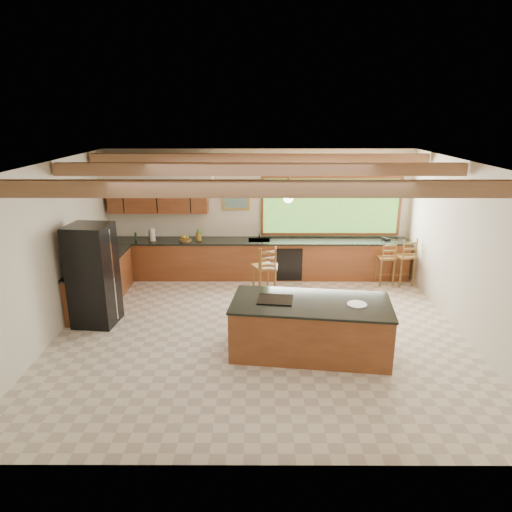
{
  "coord_description": "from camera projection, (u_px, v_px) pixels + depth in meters",
  "views": [
    {
      "loc": [
        -0.04,
        -7.43,
        3.8
      ],
      "look_at": [
        -0.07,
        0.8,
        1.19
      ],
      "focal_mm": 32.0,
      "sensor_mm": 36.0,
      "label": 1
    }
  ],
  "objects": [
    {
      "name": "ground",
      "position": [
        260.0,
        332.0,
        8.23
      ],
      "size": [
        7.2,
        7.2,
        0.0
      ],
      "primitive_type": "plane",
      "color": "beige",
      "rests_on": "ground"
    },
    {
      "name": "room_shell",
      "position": [
        250.0,
        204.0,
        8.19
      ],
      "size": [
        7.27,
        6.54,
        3.02
      ],
      "color": "beige",
      "rests_on": "ground"
    },
    {
      "name": "counter_run",
      "position": [
        224.0,
        264.0,
        10.5
      ],
      "size": [
        7.12,
        3.1,
        1.23
      ],
      "color": "brown",
      "rests_on": "ground"
    },
    {
      "name": "island",
      "position": [
        310.0,
        327.0,
        7.45
      ],
      "size": [
        2.68,
        1.51,
        0.91
      ],
      "rotation": [
        0.0,
        0.0,
        -0.13
      ],
      "color": "brown",
      "rests_on": "ground"
    },
    {
      "name": "refrigerator",
      "position": [
        93.0,
        275.0,
        8.34
      ],
      "size": [
        0.81,
        0.79,
        1.89
      ],
      "rotation": [
        0.0,
        0.0,
        -0.1
      ],
      "color": "black",
      "rests_on": "ground"
    },
    {
      "name": "bar_stool_a",
      "position": [
        264.0,
        268.0,
        9.49
      ],
      "size": [
        0.56,
        0.57,
        1.18
      ],
      "rotation": [
        0.0,
        0.0,
        0.44
      ],
      "color": "brown",
      "rests_on": "ground"
    },
    {
      "name": "bar_stool_b",
      "position": [
        268.0,
        268.0,
        9.49
      ],
      "size": [
        0.44,
        0.44,
        1.17
      ],
      "rotation": [
        0.0,
        0.0,
        -0.06
      ],
      "color": "brown",
      "rests_on": "ground"
    },
    {
      "name": "bar_stool_c",
      "position": [
        387.0,
        259.0,
        10.32
      ],
      "size": [
        0.42,
        0.42,
        1.06
      ],
      "rotation": [
        0.0,
        0.0,
        0.1
      ],
      "color": "brown",
      "rests_on": "ground"
    },
    {
      "name": "bar_stool_d",
      "position": [
        405.0,
        257.0,
        10.27
      ],
      "size": [
        0.5,
        0.5,
        1.14
      ],
      "rotation": [
        0.0,
        0.0,
        0.25
      ],
      "color": "brown",
      "rests_on": "ground"
    }
  ]
}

